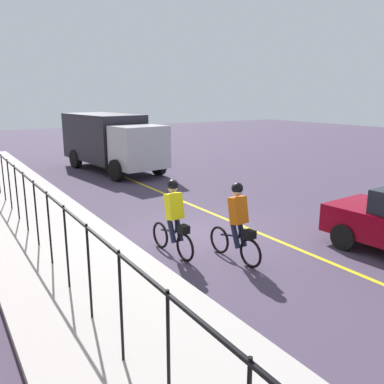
{
  "coord_description": "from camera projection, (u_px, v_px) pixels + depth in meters",
  "views": [
    {
      "loc": [
        -8.79,
        5.61,
        3.67
      ],
      "look_at": [
        0.71,
        -0.4,
        1.0
      ],
      "focal_mm": 37.95,
      "sensor_mm": 36.0,
      "label": 1
    }
  ],
  "objects": [
    {
      "name": "sidewalk",
      "position": [
        68.0,
        258.0,
        9.21
      ],
      "size": [
        40.0,
        3.2,
        0.15
      ],
      "primitive_type": "cube",
      "color": "#B5ACA8",
      "rests_on": "ground"
    },
    {
      "name": "lane_line_centre",
      "position": [
        240.0,
        225.0,
        11.82
      ],
      "size": [
        36.0,
        0.12,
        0.01
      ],
      "primitive_type": "cube",
      "color": "yellow",
      "rests_on": "ground"
    },
    {
      "name": "ground_plane",
      "position": [
        194.0,
        235.0,
        10.99
      ],
      "size": [
        80.0,
        80.0,
        0.0
      ],
      "primitive_type": "plane",
      "color": "#45394E"
    },
    {
      "name": "iron_fence",
      "position": [
        35.0,
        200.0,
        9.55
      ],
      "size": [
        18.13,
        0.04,
        1.6
      ],
      "color": "black",
      "rests_on": "sidewalk"
    },
    {
      "name": "box_truck_background",
      "position": [
        111.0,
        140.0,
        20.12
      ],
      "size": [
        6.93,
        3.16,
        2.78
      ],
      "rotation": [
        0.0,
        0.0,
        3.26
      ],
      "color": "#26232E",
      "rests_on": "ground"
    },
    {
      "name": "cyclist_lead",
      "position": [
        237.0,
        223.0,
        9.05
      ],
      "size": [
        1.71,
        0.38,
        1.83
      ],
      "rotation": [
        0.0,
        0.0,
        0.07
      ],
      "color": "black",
      "rests_on": "ground"
    },
    {
      "name": "cyclist_follow",
      "position": [
        174.0,
        218.0,
        9.38
      ],
      "size": [
        1.71,
        0.38,
        1.83
      ],
      "rotation": [
        0.0,
        0.0,
        0.07
      ],
      "color": "black",
      "rests_on": "ground"
    }
  ]
}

